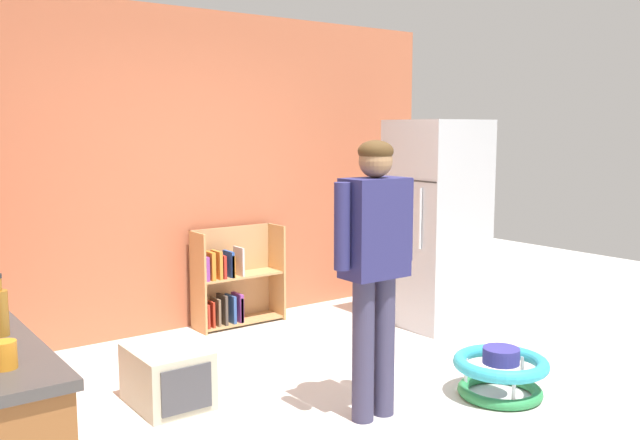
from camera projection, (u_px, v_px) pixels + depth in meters
name	position (u px, v px, depth m)	size (l,w,h in m)	color
ground_plane	(359.00, 414.00, 4.14)	(12.00, 12.00, 0.00)	silver
back_wall	(185.00, 171.00, 5.82)	(5.20, 0.06, 2.70)	#C06644
refrigerator	(436.00, 223.00, 5.96)	(0.73, 0.68, 1.78)	#B7BABF
bookshelf	(232.00, 283.00, 5.99)	(0.80, 0.28, 0.85)	tan
standing_person	(375.00, 254.00, 3.97)	(0.57, 0.22, 1.64)	#3A3754
baby_walker	(500.00, 372.00, 4.39)	(0.60, 0.60, 0.32)	#2D8949
pet_carrier	(168.00, 376.00, 4.26)	(0.42, 0.55, 0.36)	#BDB8A0
orange_cup	(5.00, 355.00, 2.31)	(0.08, 0.08, 0.10)	orange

